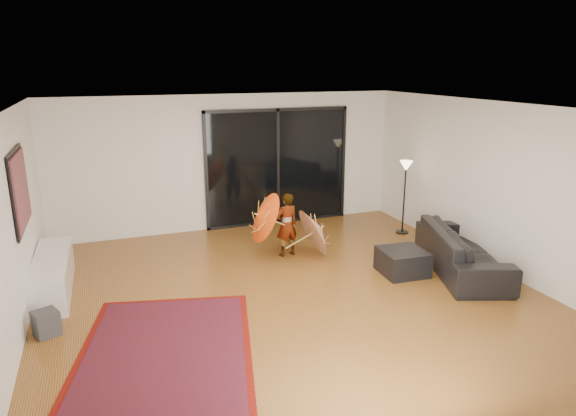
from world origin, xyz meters
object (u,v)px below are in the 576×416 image
child (287,225)px  ottoman (403,262)px  media_console (53,275)px  sofa (462,250)px

child → ottoman: bearing=127.1°
media_console → sofa: size_ratio=0.82×
sofa → ottoman: sofa is taller
sofa → ottoman: size_ratio=3.42×
sofa → ottoman: 1.01m
media_console → ottoman: media_console is taller
ottoman → child: child is taller
media_console → ottoman: bearing=-12.1°
sofa → child: bearing=76.5°
media_console → sofa: bearing=-11.9°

